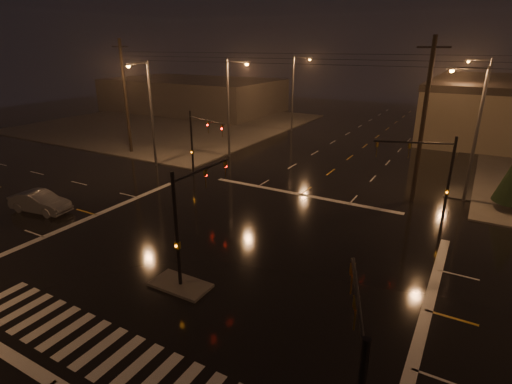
% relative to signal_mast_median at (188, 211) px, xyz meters
% --- Properties ---
extents(ground, '(140.00, 140.00, 0.00)m').
position_rel_signal_mast_median_xyz_m(ground, '(-0.00, 3.07, -3.75)').
color(ground, black).
rests_on(ground, ground).
extents(sidewalk_nw, '(36.00, 36.00, 0.12)m').
position_rel_signal_mast_median_xyz_m(sidewalk_nw, '(-30.00, 33.07, -3.69)').
color(sidewalk_nw, '#46433E').
rests_on(sidewalk_nw, ground).
extents(median_island, '(3.00, 1.60, 0.15)m').
position_rel_signal_mast_median_xyz_m(median_island, '(-0.00, -0.93, -3.68)').
color(median_island, '#46433E').
rests_on(median_island, ground).
extents(crosswalk, '(15.00, 2.60, 0.01)m').
position_rel_signal_mast_median_xyz_m(crosswalk, '(-0.00, -5.93, -3.75)').
color(crosswalk, beige).
rests_on(crosswalk, ground).
extents(stop_bar_near, '(16.00, 0.50, 0.01)m').
position_rel_signal_mast_median_xyz_m(stop_bar_near, '(-0.00, -7.93, -3.75)').
color(stop_bar_near, beige).
rests_on(stop_bar_near, ground).
extents(stop_bar_far, '(16.00, 0.50, 0.01)m').
position_rel_signal_mast_median_xyz_m(stop_bar_far, '(-0.00, 14.07, -3.75)').
color(stop_bar_far, beige).
rests_on(stop_bar_far, ground).
extents(commercial_block, '(30.00, 18.00, 5.60)m').
position_rel_signal_mast_median_xyz_m(commercial_block, '(-35.00, 45.07, -0.95)').
color(commercial_block, '#433F3B').
rests_on(commercial_block, ground).
extents(signal_mast_median, '(0.25, 4.59, 6.00)m').
position_rel_signal_mast_median_xyz_m(signal_mast_median, '(0.00, 0.00, 0.00)').
color(signal_mast_median, black).
rests_on(signal_mast_median, ground).
extents(signal_mast_ne, '(4.84, 1.86, 6.00)m').
position_rel_signal_mast_median_xyz_m(signal_mast_ne, '(9.50, 13.21, 0.04)').
color(signal_mast_ne, black).
rests_on(signal_mast_ne, ground).
extents(signal_mast_nw, '(4.84, 1.86, 6.00)m').
position_rel_signal_mast_median_xyz_m(signal_mast_nw, '(-9.50, 13.21, 0.04)').
color(signal_mast_nw, black).
rests_on(signal_mast_nw, ground).
extents(streetlight_1, '(2.77, 0.32, 10.00)m').
position_rel_signal_mast_median_xyz_m(streetlight_1, '(-11.18, 21.07, 2.05)').
color(streetlight_1, '#38383A').
rests_on(streetlight_1, ground).
extents(streetlight_2, '(2.77, 0.32, 10.00)m').
position_rel_signal_mast_median_xyz_m(streetlight_2, '(-11.18, 37.07, 2.05)').
color(streetlight_2, '#38383A').
rests_on(streetlight_2, ground).
extents(streetlight_3, '(2.77, 0.32, 10.00)m').
position_rel_signal_mast_median_xyz_m(streetlight_3, '(11.18, 19.07, 2.05)').
color(streetlight_3, '#38383A').
rests_on(streetlight_3, ground).
extents(streetlight_4, '(2.77, 0.32, 10.00)m').
position_rel_signal_mast_median_xyz_m(streetlight_4, '(11.18, 39.07, 2.05)').
color(streetlight_4, '#38383A').
rests_on(streetlight_4, ground).
extents(streetlight_5, '(0.32, 2.77, 10.00)m').
position_rel_signal_mast_median_xyz_m(streetlight_5, '(-16.00, 14.26, 2.05)').
color(streetlight_5, '#38383A').
rests_on(streetlight_5, ground).
extents(utility_pole_0, '(2.20, 0.32, 12.00)m').
position_rel_signal_mast_median_xyz_m(utility_pole_0, '(-22.00, 17.07, 2.38)').
color(utility_pole_0, black).
rests_on(utility_pole_0, ground).
extents(utility_pole_1, '(2.20, 0.32, 12.00)m').
position_rel_signal_mast_median_xyz_m(utility_pole_1, '(8.00, 17.07, 2.38)').
color(utility_pole_1, black).
rests_on(utility_pole_1, ground).
extents(car_crossing, '(4.78, 2.27, 1.51)m').
position_rel_signal_mast_median_xyz_m(car_crossing, '(-14.91, 1.53, -3.00)').
color(car_crossing, slate).
rests_on(car_crossing, ground).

